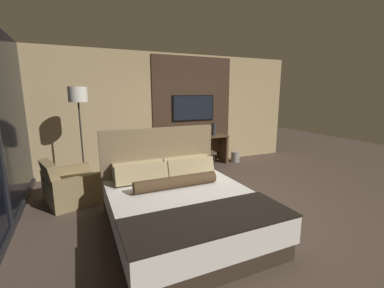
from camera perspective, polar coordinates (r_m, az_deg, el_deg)
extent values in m
plane|color=#4C3D33|center=(4.49, 5.65, -13.14)|extent=(16.00, 16.00, 0.00)
cube|color=tan|center=(6.48, -5.74, 7.24)|extent=(7.20, 0.06, 2.80)
cube|color=#3D2B1E|center=(6.70, 0.21, 7.43)|extent=(2.15, 0.03, 2.70)
cube|color=black|center=(4.42, -35.02, -15.10)|extent=(0.05, 6.00, 0.08)
cube|color=#33281E|center=(3.59, -1.45, -17.76)|extent=(1.79, 2.04, 0.22)
cube|color=silver|center=(3.47, -1.47, -13.89)|extent=(1.85, 2.11, 0.32)
cube|color=black|center=(2.84, 4.12, -16.12)|extent=(1.87, 0.74, 0.02)
cube|color=#7F6B4C|center=(4.34, -7.14, -4.92)|extent=(1.88, 0.08, 1.30)
cube|color=tan|center=(4.11, -11.87, -5.63)|extent=(0.78, 0.23, 0.31)
cube|color=tan|center=(4.33, -1.58, -4.48)|extent=(0.78, 0.23, 0.31)
cube|color=tan|center=(3.91, -11.19, -6.46)|extent=(0.78, 0.25, 0.32)
cube|color=tan|center=(4.15, -0.45, -5.20)|extent=(0.78, 0.25, 0.32)
cylinder|color=#4C3823|center=(3.66, -3.52, -8.43)|extent=(1.20, 0.17, 0.17)
cube|color=brown|center=(6.55, 1.12, 1.51)|extent=(1.65, 0.46, 0.03)
cube|color=brown|center=(6.34, -5.42, -2.37)|extent=(0.06, 0.41, 0.72)
cube|color=brown|center=(7.00, 7.01, -1.09)|extent=(0.06, 0.41, 0.72)
cube|color=brown|center=(6.80, 0.36, -0.76)|extent=(1.53, 0.02, 0.36)
cube|color=black|center=(6.67, 0.32, 8.04)|extent=(1.15, 0.04, 0.65)
cube|color=black|center=(6.65, 0.40, 8.03)|extent=(1.08, 0.01, 0.59)
cube|color=#4C3D2D|center=(6.11, 2.60, -1.89)|extent=(0.49, 0.47, 0.05)
cube|color=#4C3D2D|center=(6.23, 1.89, 0.59)|extent=(0.44, 0.12, 0.42)
cylinder|color=black|center=(5.94, 1.62, -4.69)|extent=(0.04, 0.04, 0.43)
cylinder|color=black|center=(6.09, 4.90, -4.32)|extent=(0.04, 0.04, 0.43)
cylinder|color=black|center=(6.26, 0.32, -3.85)|extent=(0.04, 0.04, 0.43)
cylinder|color=black|center=(6.40, 3.46, -3.52)|extent=(0.04, 0.04, 0.43)
cube|color=olive|center=(4.98, -24.77, -9.20)|extent=(0.97, 0.87, 0.39)
cube|color=olive|center=(4.80, -29.03, -5.63)|extent=(0.38, 0.69, 0.38)
cube|color=olive|center=(4.62, -23.48, -9.78)|extent=(0.81, 0.33, 0.53)
cube|color=olive|center=(5.31, -26.01, -7.26)|extent=(0.81, 0.33, 0.53)
cylinder|color=#282623|center=(5.62, -22.57, -8.68)|extent=(0.28, 0.28, 0.03)
cylinder|color=#332D28|center=(5.41, -23.25, -0.19)|extent=(0.03, 0.03, 1.72)
cylinder|color=silver|center=(5.31, -24.06, 10.03)|extent=(0.34, 0.34, 0.28)
cone|color=#846647|center=(6.35, -4.06, 2.54)|extent=(0.10, 0.10, 0.27)
cylinder|color=#333338|center=(6.81, 4.90, 3.36)|extent=(0.12, 0.12, 0.32)
cylinder|color=gray|center=(7.10, 9.58, -2.82)|extent=(0.22, 0.22, 0.28)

